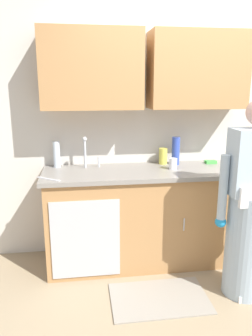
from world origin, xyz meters
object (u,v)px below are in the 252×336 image
Objects in this scene: sponge at (211,162)px; person_at_sink at (249,216)px; bottle_water_short at (57,154)px; sink at (90,173)px; bottle_soap at (176,151)px; bottle_cleaner_spray at (163,156)px; cup_by_sink at (173,164)px; knife_on_counter at (48,179)px.

person_at_sink is at bearing -89.03° from sponge.
sink is at bearing -33.04° from bottle_water_short.
person_at_sink reaches higher than bottle_soap.
sponge is (0.49, -0.04, -0.07)m from bottle_cleaner_spray.
bottle_water_short reaches higher than cup_by_sink.
bottle_cleaner_spray is (0.74, 0.19, 0.10)m from sink.
sink is at bearing -169.85° from bottle_soap.
knife_on_counter is (-1.22, -0.37, -0.14)m from bottle_soap.
sink is 4.55× the size of sponge.
sink is 0.79m from cup_by_sink.
sponge is at bearing 21.52° from cup_by_sink.
knife_on_counter is (-0.05, -0.42, -0.13)m from bottle_water_short.
sink is 0.89m from bottle_soap.
cup_by_sink is (-0.46, 0.63, 0.30)m from person_at_sink.
sink is at bearing -165.68° from bottle_cleaner_spray.
bottle_soap reaches higher than bottle_cleaner_spray.
sponge is at bearing -1.95° from bottle_water_short.
cup_by_sink is at bearing -158.48° from sponge.
bottle_water_short reaches higher than sponge.
bottle_cleaner_spray is 0.22m from cup_by_sink.
bottle_cleaner_spray is (1.05, -0.01, -0.05)m from bottle_water_short.
person_at_sink is 0.85m from sponge.
sink reaches higher than knife_on_counter.
bottle_soap reaches higher than bottle_water_short.
person_at_sink reaches higher than bottle_water_short.
bottle_soap is 2.65× the size of cup_by_sink.
bottle_cleaner_spray is 1.18m from knife_on_counter.
bottle_soap is 0.14m from bottle_cleaner_spray.
sink is 0.31× the size of person_at_sink.
sink is at bearing 152.16° from person_at_sink.
cup_by_sink reaches higher than sponge.
bottle_cleaner_spray is (-0.50, 0.85, 0.33)m from person_at_sink.
person_at_sink is 14.73× the size of sponge.
sink is at bearing 177.98° from cup_by_sink.
bottle_water_short is 1.12m from cup_by_sink.
knife_on_counter is (-0.36, -0.22, 0.02)m from sink.
knife_on_counter is at bearing -96.44° from bottle_water_short.
knife_on_counter is at bearing -170.62° from cup_by_sink.
person_at_sink reaches higher than sponge.
sponge is (1.55, -0.05, -0.11)m from bottle_water_short.
sponge is (1.23, 0.15, 0.03)m from sink.
sink reaches higher than bottle_water_short.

